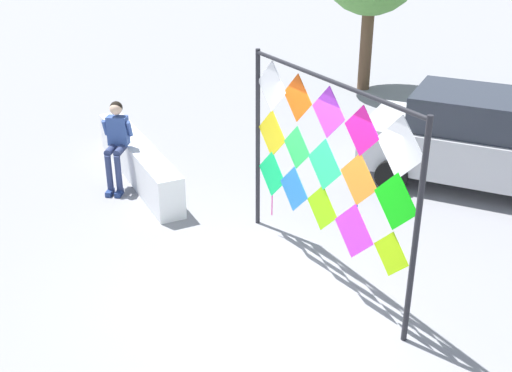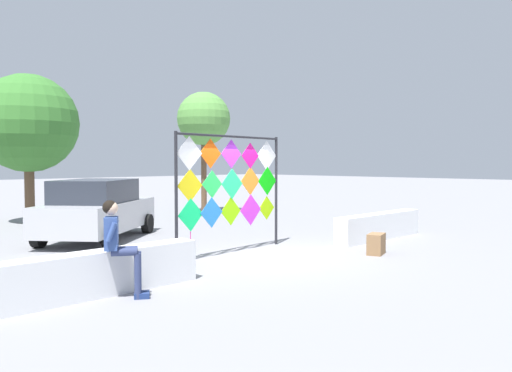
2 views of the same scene
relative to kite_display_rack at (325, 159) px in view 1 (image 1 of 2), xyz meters
name	(u,v)px [view 1 (image 1 of 2)]	position (x,y,z in m)	size (l,w,h in m)	color
ground	(271,291)	(0.12, -0.84, -1.74)	(120.00, 120.00, 0.00)	gray
plaza_ledge_left	(138,161)	(-4.24, -1.34, -1.38)	(3.78, 0.45, 0.73)	white
kite_display_rack	(325,159)	(0.00, 0.00, 0.00)	(3.52, 0.32, 2.85)	#232328
seated_vendor	(116,139)	(-4.05, -1.76, -0.80)	(0.76, 0.69, 1.58)	navy
parked_car	(488,141)	(-1.22, 4.22, -0.88)	(4.60, 4.19, 1.70)	#B7B7BC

